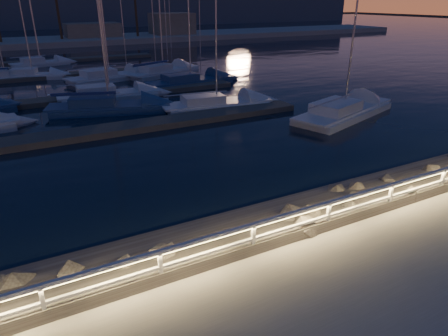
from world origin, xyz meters
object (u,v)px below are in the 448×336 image
at_px(sailboat_c, 106,106).
at_px(sailboat_d, 342,111).
at_px(sailboat_f, 107,94).
at_px(sailboat_k, 107,76).
at_px(sailboat_i, 4,77).
at_px(sailboat_j, 31,75).
at_px(sailboat_n, 39,63).
at_px(sailboat_l, 189,81).
at_px(sailboat_g, 162,71).
at_px(guard_rail, 304,216).
at_px(sailboat_h, 214,103).

height_order(sailboat_c, sailboat_d, sailboat_d).
bearing_deg(sailboat_f, sailboat_k, 80.84).
distance_m(sailboat_i, sailboat_j, 2.60).
bearing_deg(sailboat_f, sailboat_n, 102.51).
bearing_deg(sailboat_f, sailboat_l, 20.10).
height_order(sailboat_g, sailboat_j, sailboat_g).
bearing_deg(sailboat_n, guard_rail, -96.78).
distance_m(sailboat_d, sailboat_j, 32.58).
distance_m(sailboat_i, sailboat_n, 9.83).
height_order(sailboat_h, sailboat_n, sailboat_h).
height_order(sailboat_d, sailboat_l, sailboat_d).
relative_size(guard_rail, sailboat_f, 3.10).
distance_m(guard_rail, sailboat_g, 34.76).
bearing_deg(sailboat_c, sailboat_f, 93.67).
height_order(sailboat_k, sailboat_n, sailboat_k).
xyz_separation_m(sailboat_h, sailboat_n, (-9.99, 29.13, -0.01)).
relative_size(sailboat_f, sailboat_j, 1.20).
height_order(sailboat_f, sailboat_k, sailboat_k).
height_order(sailboat_d, sailboat_i, sailboat_d).
bearing_deg(sailboat_c, sailboat_n, 112.73).
bearing_deg(sailboat_h, sailboat_l, 85.12).
xyz_separation_m(sailboat_d, sailboat_k, (-11.76, 21.86, -0.01)).
xyz_separation_m(sailboat_f, sailboat_j, (-4.93, 13.39, -0.05)).
xyz_separation_m(sailboat_c, sailboat_h, (7.58, -2.92, -0.03)).
bearing_deg(sailboat_f, sailboat_d, -40.19).
xyz_separation_m(sailboat_i, sailboat_n, (4.15, 8.91, 0.00)).
xyz_separation_m(sailboat_g, sailboat_h, (-1.37, -15.62, -0.04)).
xyz_separation_m(sailboat_d, sailboat_g, (-5.76, 22.06, -0.00)).
bearing_deg(sailboat_i, sailboat_c, -72.31).
distance_m(sailboat_d, sailboat_h, 9.61).
distance_m(sailboat_h, sailboat_l, 9.54).
bearing_deg(sailboat_i, sailboat_g, -19.58).
xyz_separation_m(sailboat_f, sailboat_h, (6.61, -6.86, -0.04)).
bearing_deg(sailboat_g, guard_rail, -125.75).
height_order(sailboat_i, sailboat_l, sailboat_l).
height_order(sailboat_c, sailboat_f, sailboat_c).
relative_size(sailboat_h, sailboat_i, 1.31).
distance_m(guard_rail, sailboat_d, 17.68).
xyz_separation_m(sailboat_h, sailboat_l, (1.92, 9.34, 0.01)).
height_order(sailboat_d, sailboat_j, sailboat_d).
distance_m(sailboat_h, sailboat_n, 30.79).
relative_size(sailboat_k, sailboat_l, 1.00).
bearing_deg(sailboat_g, sailboat_n, 106.41).
relative_size(sailboat_j, sailboat_l, 0.78).
relative_size(guard_rail, sailboat_c, 2.92).
bearing_deg(sailboat_l, sailboat_k, 130.99).
bearing_deg(sailboat_d, sailboat_c, 129.36).
xyz_separation_m(sailboat_f, sailboat_i, (-7.53, 13.35, -0.05)).
height_order(sailboat_f, sailboat_h, sailboat_h).
height_order(guard_rail, sailboat_k, sailboat_k).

